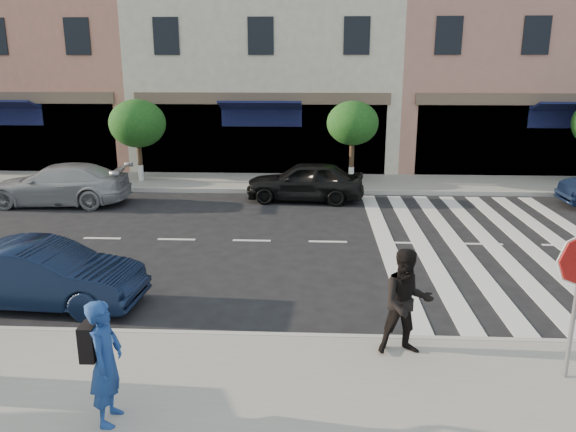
% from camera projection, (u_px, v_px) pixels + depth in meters
% --- Properties ---
extents(ground, '(120.00, 120.00, 0.00)m').
position_uv_depth(ground, '(229.00, 304.00, 10.89)').
color(ground, black).
rests_on(ground, ground).
extents(sidewalk_near, '(60.00, 4.50, 0.15)m').
position_uv_depth(sidewalk_near, '(186.00, 419.00, 7.26)').
color(sidewalk_near, gray).
rests_on(sidewalk_near, ground).
extents(sidewalk_far, '(60.00, 3.00, 0.15)m').
position_uv_depth(sidewalk_far, '(272.00, 183.00, 21.46)').
color(sidewalk_far, gray).
rests_on(sidewalk_far, ground).
extents(building_west_mid, '(10.00, 9.00, 14.00)m').
position_uv_depth(building_west_mid, '(43.00, 7.00, 25.92)').
color(building_west_mid, tan).
rests_on(building_west_mid, ground).
extents(building_centre, '(11.00, 9.00, 11.00)m').
position_uv_depth(building_centre, '(270.00, 40.00, 25.83)').
color(building_centre, beige).
rests_on(building_centre, ground).
extents(building_east_mid, '(13.00, 9.00, 13.00)m').
position_uv_depth(building_east_mid, '(538.00, 16.00, 25.00)').
color(building_east_mid, tan).
rests_on(building_east_mid, ground).
extents(street_tree_wb, '(2.10, 2.10, 3.06)m').
position_uv_depth(street_tree_wb, '(137.00, 124.00, 20.91)').
color(street_tree_wb, '#473323').
rests_on(street_tree_wb, sidewalk_far).
extents(street_tree_c, '(1.90, 1.90, 3.04)m').
position_uv_depth(street_tree_c, '(353.00, 124.00, 20.53)').
color(street_tree_c, '#473323').
rests_on(street_tree_c, sidewalk_far).
extents(photographer, '(0.41, 0.61, 1.64)m').
position_uv_depth(photographer, '(106.00, 362.00, 6.91)').
color(photographer, navy).
rests_on(photographer, sidewalk_near).
extents(walker, '(0.90, 0.74, 1.69)m').
position_uv_depth(walker, '(407.00, 302.00, 8.56)').
color(walker, black).
rests_on(walker, sidewalk_near).
extents(car_near_mid, '(3.88, 1.57, 1.25)m').
position_uv_depth(car_near_mid, '(42.00, 275.00, 10.67)').
color(car_near_mid, black).
rests_on(car_near_mid, ground).
extents(car_far_left, '(4.63, 1.98, 1.33)m').
position_uv_depth(car_far_left, '(58.00, 184.00, 18.35)').
color(car_far_left, '#98999E').
rests_on(car_far_left, ground).
extents(car_far_mid, '(4.02, 1.81, 1.34)m').
position_uv_depth(car_far_mid, '(305.00, 181.00, 18.83)').
color(car_far_mid, black).
rests_on(car_far_mid, ground).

